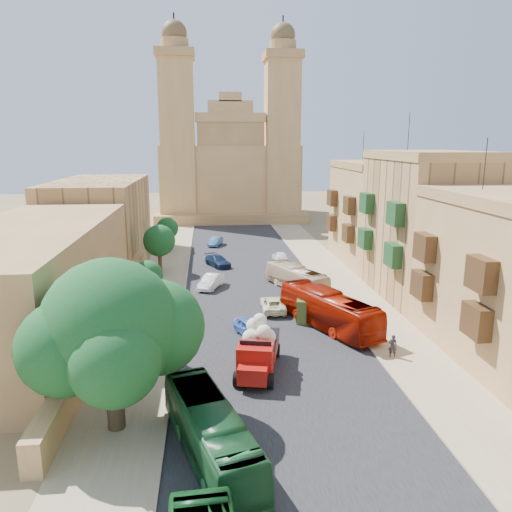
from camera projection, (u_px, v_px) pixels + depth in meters
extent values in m
plane|color=#776344|center=(311.00, 464.00, 23.11)|extent=(260.00, 260.00, 0.00)
cube|color=black|center=(252.00, 285.00, 52.22)|extent=(14.00, 140.00, 0.01)
cube|color=tan|center=(341.00, 282.00, 53.13)|extent=(5.00, 140.00, 0.01)
cube|color=tan|center=(160.00, 287.00, 51.30)|extent=(5.00, 140.00, 0.01)
cube|color=tan|center=(318.00, 282.00, 52.88)|extent=(0.25, 140.00, 0.12)
cube|color=tan|center=(185.00, 286.00, 51.53)|extent=(0.25, 140.00, 0.12)
cube|color=#B0854F|center=(510.00, 281.00, 34.16)|extent=(8.00, 14.00, 10.50)
cylinder|color=black|center=(485.00, 164.00, 35.03)|extent=(0.06, 0.06, 3.60)
cube|color=#422A16|center=(476.00, 321.00, 30.21)|extent=(0.90, 2.20, 2.00)
cube|color=#422A16|center=(422.00, 285.00, 37.81)|extent=(0.90, 2.20, 2.00)
cube|color=#422A16|center=(481.00, 274.00, 29.55)|extent=(0.90, 2.20, 2.00)
cube|color=#422A16|center=(425.00, 247.00, 37.16)|extent=(0.90, 2.20, 2.00)
cube|color=tan|center=(424.00, 229.00, 47.46)|extent=(8.00, 14.00, 13.00)
cube|color=#9C7444|center=(430.00, 155.00, 45.93)|extent=(8.20, 14.00, 0.80)
cylinder|color=black|center=(409.00, 131.00, 48.06)|extent=(0.06, 0.06, 3.60)
cube|color=#1B4522|center=(393.00, 255.00, 43.58)|extent=(0.90, 2.20, 2.00)
cube|color=#1B4522|center=(365.00, 238.00, 51.18)|extent=(0.90, 2.20, 2.00)
cube|color=#1B4522|center=(395.00, 214.00, 42.77)|extent=(0.90, 2.20, 2.00)
cube|color=#1B4522|center=(367.00, 203.00, 50.37)|extent=(0.90, 2.20, 2.00)
cube|color=#B0854F|center=(375.00, 216.00, 61.21)|extent=(8.00, 14.00, 11.50)
cube|color=#9C7444|center=(378.00, 165.00, 59.84)|extent=(8.20, 14.00, 0.80)
cylinder|color=black|center=(363.00, 146.00, 61.98)|extent=(0.06, 0.06, 3.60)
cube|color=#422A16|center=(348.00, 233.00, 57.29)|extent=(0.90, 2.20, 2.00)
cube|color=#422A16|center=(331.00, 223.00, 64.89)|extent=(0.90, 2.20, 2.00)
cube|color=#422A16|center=(349.00, 205.00, 56.57)|extent=(0.90, 2.20, 2.00)
cube|color=#422A16|center=(332.00, 198.00, 64.18)|extent=(0.90, 2.20, 2.00)
cube|color=#B0854F|center=(113.00, 312.00, 41.11)|extent=(1.00, 40.00, 1.80)
cube|color=#9C7444|center=(31.00, 282.00, 37.91)|extent=(10.00, 28.00, 8.40)
cube|color=tan|center=(100.00, 220.00, 62.95)|extent=(10.00, 22.00, 10.00)
cube|color=#B0854F|center=(229.00, 181.00, 100.14)|extent=(26.00, 20.00, 14.00)
cube|color=#9C7444|center=(232.00, 219.00, 91.31)|extent=(28.00, 4.00, 1.80)
cube|color=#9C7444|center=(231.00, 168.00, 90.93)|extent=(12.00, 2.00, 16.00)
cube|color=#B0854F|center=(230.00, 117.00, 88.96)|extent=(12.60, 2.40, 1.60)
cube|color=#B0854F|center=(230.00, 108.00, 88.58)|extent=(8.00, 2.00, 2.40)
cube|color=#B0854F|center=(230.00, 97.00, 88.18)|extent=(4.00, 2.00, 1.60)
cube|color=#B0854F|center=(178.00, 143.00, 90.28)|extent=(6.00, 6.00, 29.00)
cube|color=#9C7444|center=(175.00, 54.00, 86.92)|extent=(6.80, 6.80, 1.40)
cylinder|color=#9C7444|center=(175.00, 44.00, 86.57)|extent=(4.80, 4.80, 1.80)
sphere|color=brown|center=(174.00, 33.00, 86.17)|extent=(4.40, 4.40, 4.40)
cylinder|color=black|center=(174.00, 18.00, 85.63)|extent=(0.28, 0.28, 1.80)
cube|color=#B0854F|center=(282.00, 143.00, 92.11)|extent=(6.00, 6.00, 29.00)
cube|color=#9C7444|center=(283.00, 56.00, 88.75)|extent=(6.80, 6.80, 1.40)
cylinder|color=#9C7444|center=(283.00, 46.00, 88.40)|extent=(4.80, 4.80, 1.80)
sphere|color=brown|center=(283.00, 35.00, 88.00)|extent=(4.40, 4.40, 4.40)
cylinder|color=black|center=(283.00, 21.00, 87.46)|extent=(0.28, 0.28, 1.80)
cylinder|color=#3A2E1D|center=(115.00, 397.00, 25.69)|extent=(0.91, 0.91, 3.44)
sphere|color=#103D1B|center=(110.00, 326.00, 24.83)|extent=(6.88, 6.88, 6.88)
sphere|color=#103D1B|center=(157.00, 327.00, 26.21)|extent=(5.07, 5.07, 5.07)
sphere|color=#103D1B|center=(66.00, 348.00, 24.01)|extent=(4.71, 4.71, 4.71)
sphere|color=#103D1B|center=(115.00, 361.00, 22.97)|extent=(4.35, 4.35, 4.35)
sphere|color=#103D1B|center=(97.00, 301.00, 26.50)|extent=(3.98, 3.98, 3.98)
cylinder|color=#3A2E1D|center=(129.00, 345.00, 33.51)|extent=(0.44, 0.44, 2.49)
sphere|color=#103D1B|center=(127.00, 310.00, 32.96)|extent=(3.62, 3.62, 3.62)
cylinder|color=#3A2E1D|center=(149.00, 296.00, 45.22)|extent=(0.44, 0.44, 1.90)
sphere|color=#103D1B|center=(148.00, 276.00, 44.80)|extent=(2.76, 2.76, 2.76)
cylinder|color=#3A2E1D|center=(160.00, 262.00, 56.80)|extent=(0.44, 0.44, 2.48)
sphere|color=#103D1B|center=(159.00, 241.00, 56.24)|extent=(3.61, 3.61, 3.61)
cylinder|color=#3A2E1D|center=(168.00, 243.00, 68.49)|extent=(0.44, 0.44, 2.06)
sphere|color=#103D1B|center=(167.00, 228.00, 68.03)|extent=(2.99, 2.99, 2.99)
cube|color=#A8130C|center=(260.00, 345.00, 33.32)|extent=(3.06, 4.16, 0.94)
cube|color=black|center=(260.00, 338.00, 33.21)|extent=(3.12, 4.22, 0.12)
cube|color=#A8130C|center=(255.00, 359.00, 30.99)|extent=(2.52, 2.21, 1.87)
cube|color=#A8130C|center=(253.00, 374.00, 29.87)|extent=(2.00, 1.61, 1.04)
cube|color=black|center=(255.00, 348.00, 30.83)|extent=(1.95, 0.54, 0.94)
cylinder|color=black|center=(237.00, 379.00, 30.42)|extent=(0.56, 0.99, 0.94)
cylinder|color=black|center=(271.00, 381.00, 30.16)|extent=(0.56, 0.99, 0.94)
cylinder|color=black|center=(247.00, 349.00, 34.84)|extent=(0.56, 0.99, 0.94)
cylinder|color=black|center=(277.00, 350.00, 34.59)|extent=(0.56, 0.99, 0.94)
sphere|color=beige|center=(251.00, 338.00, 32.61)|extent=(1.14, 1.14, 1.14)
sphere|color=beige|center=(267.00, 337.00, 32.79)|extent=(1.14, 1.14, 1.14)
sphere|color=beige|center=(261.00, 331.00, 33.75)|extent=(1.14, 1.14, 1.14)
sphere|color=beige|center=(254.00, 326.00, 33.17)|extent=(1.04, 1.04, 1.04)
sphere|color=beige|center=(264.00, 333.00, 32.09)|extent=(1.04, 1.04, 1.04)
sphere|color=beige|center=(260.00, 320.00, 32.82)|extent=(0.94, 0.94, 0.94)
cube|color=#47551F|center=(309.00, 305.00, 42.68)|extent=(3.00, 5.09, 1.97)
cylinder|color=black|center=(298.00, 317.00, 41.30)|extent=(0.46, 0.83, 0.79)
cylinder|color=black|center=(320.00, 318.00, 41.11)|extent=(0.46, 0.83, 0.79)
cylinder|color=black|center=(299.00, 305.00, 44.52)|extent=(0.46, 0.83, 0.79)
cylinder|color=black|center=(320.00, 306.00, 44.32)|extent=(0.46, 0.83, 0.79)
imported|color=#1C562B|center=(210.00, 431.00, 23.34)|extent=(4.93, 9.89, 2.69)
imported|color=#921202|center=(329.00, 310.00, 39.80)|extent=(6.62, 10.73, 2.96)
imported|color=beige|center=(296.00, 278.00, 50.10)|extent=(5.40, 8.86, 2.44)
imported|color=#426DCB|center=(251.00, 328.00, 38.22)|extent=(2.81, 4.15, 1.31)
imported|color=white|center=(211.00, 282.00, 50.87)|extent=(2.91, 4.45, 1.39)
imported|color=#FAF2C8|center=(273.00, 304.00, 43.99)|extent=(2.22, 4.55, 1.25)
imported|color=#122240|center=(218.00, 261.00, 59.90)|extent=(3.51, 4.79, 1.29)
imported|color=white|center=(280.00, 257.00, 61.86)|extent=(1.67, 4.07, 1.38)
imported|color=#346093|center=(215.00, 241.00, 71.88)|extent=(2.39, 3.95, 1.23)
imported|color=#252226|center=(393.00, 346.00, 34.47)|extent=(0.67, 0.52, 1.63)
imported|color=#323238|center=(368.00, 325.00, 38.06)|extent=(0.79, 1.21, 1.92)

